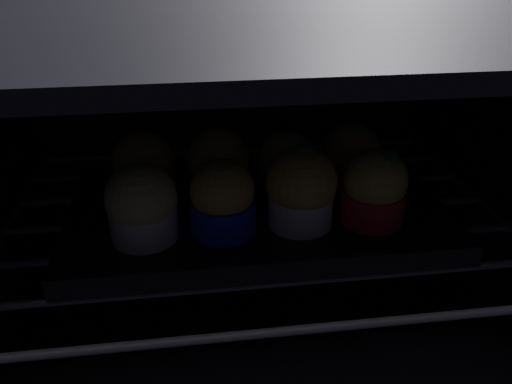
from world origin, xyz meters
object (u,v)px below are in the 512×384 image
muffin_row0_col1 (223,199)px  muffin_row0_col2 (301,189)px  baking_tray (256,213)px  muffin_row1_col0 (144,168)px  muffin_row0_col3 (375,188)px  muffin_row0_col0 (142,205)px  muffin_row1_col1 (218,166)px  muffin_row1_col3 (350,158)px  muffin_row1_col2 (286,164)px

muffin_row0_col1 → muffin_row0_col2: (7.90, 0.25, 0.48)cm
baking_tray → muffin_row1_col0: muffin_row1_col0 is taller
baking_tray → muffin_row0_col3: bearing=-18.8°
muffin_row0_col3 → muffin_row1_col0: 24.88cm
muffin_row0_col0 → muffin_row1_col1: bearing=44.7°
muffin_row0_col0 → muffin_row1_col3: (23.21, 8.50, -0.10)cm
muffin_row1_col1 → muffin_row1_col3: 15.35cm
muffin_row1_col0 → muffin_row1_col3: size_ratio=0.99×
muffin_row1_col0 → muffin_row1_col3: 23.42cm
muffin_row1_col2 → muffin_row1_col3: size_ratio=0.91×
muffin_row1_col0 → muffin_row1_col3: (23.42, 0.02, -0.12)cm
muffin_row0_col3 → muffin_row1_col2: size_ratio=1.14×
muffin_row1_col0 → muffin_row1_col2: 15.84cm
muffin_row1_col3 → baking_tray: bearing=-159.6°
muffin_row0_col2 → muffin_row1_col1: size_ratio=1.08×
muffin_row0_col0 → muffin_row1_col0: (-0.21, 8.48, 0.02)cm
muffin_row0_col0 → muffin_row1_col1: 11.08cm
baking_tray → muffin_row1_col1: (-3.76, 3.59, 4.25)cm
muffin_row0_col1 → muffin_row1_col3: 17.49cm
muffin_row1_col2 → muffin_row1_col1: bearing=-175.4°
muffin_row0_col0 → muffin_row1_col3: bearing=20.1°
baking_tray → muffin_row1_col3: muffin_row1_col3 is taller
baking_tray → muffin_row0_col1: size_ratio=5.15×
muffin_row0_col3 → muffin_row1_col3: 8.26cm
baking_tray → muffin_row1_col2: size_ratio=5.51×
muffin_row0_col0 → muffin_row1_col1: muffin_row1_col1 is taller
muffin_row0_col1 → muffin_row0_col3: 15.49cm
muffin_row1_col3 → muffin_row1_col0: bearing=-179.9°
muffin_row0_col1 → muffin_row1_col1: (0.10, 7.54, 0.23)cm
muffin_row0_col0 → muffin_row1_col0: same height
muffin_row0_col3 → muffin_row1_col2: bearing=133.1°
baking_tray → muffin_row0_col3: muffin_row0_col3 is taller
muffin_row1_col2 → muffin_row1_col0: bearing=179.8°
muffin_row0_col1 → muffin_row0_col3: bearing=-0.0°
baking_tray → muffin_row1_col0: size_ratio=5.03×
baking_tray → muffin_row0_col1: bearing=-134.3°
muffin_row0_col3 → muffin_row1_col0: (-23.48, 8.23, -0.07)cm
muffin_row0_col3 → baking_tray: bearing=161.2°
baking_tray → muffin_row1_col1: 6.71cm
baking_tray → muffin_row1_col3: (11.57, 4.30, 4.00)cm
muffin_row0_col3 → muffin_row1_col0: size_ratio=1.04×
muffin_row0_col0 → muffin_row0_col3: 23.27cm
baking_tray → muffin_row0_col3: (11.63, -3.96, 4.19)cm
muffin_row0_col2 → muffin_row1_col3: (7.53, 8.00, -0.50)cm
baking_tray → muffin_row1_col1: size_ratio=4.90×
muffin_row0_col0 → muffin_row1_col2: size_ratio=1.09×
muffin_row0_col3 → muffin_row1_col1: bearing=153.9°
muffin_row0_col0 → muffin_row0_col2: muffin_row0_col2 is taller
muffin_row1_col2 → baking_tray: bearing=-133.4°
muffin_row0_col0 → muffin_row1_col0: 8.48cm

